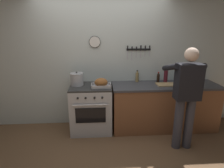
% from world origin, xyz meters
% --- Properties ---
extents(ground_plane, '(8.00, 8.00, 0.00)m').
position_xyz_m(ground_plane, '(0.00, 0.00, 0.00)').
color(ground_plane, brown).
extents(wall_back, '(6.00, 0.13, 2.60)m').
position_xyz_m(wall_back, '(0.00, 1.35, 1.30)').
color(wall_back, silver).
rests_on(wall_back, ground).
extents(counter_block, '(2.03, 0.65, 0.90)m').
position_xyz_m(counter_block, '(1.20, 0.99, 0.45)').
color(counter_block, brown).
rests_on(counter_block, ground).
extents(stove, '(0.76, 0.67, 0.90)m').
position_xyz_m(stove, '(-0.22, 0.99, 0.45)').
color(stove, '#BCBCC1').
rests_on(stove, ground).
extents(person_cook, '(0.51, 0.63, 1.66)m').
position_xyz_m(person_cook, '(1.30, 0.33, 0.95)').
color(person_cook, '#383842').
rests_on(person_cook, ground).
extents(roasting_pan, '(0.35, 0.26, 0.17)m').
position_xyz_m(roasting_pan, '(-0.02, 0.88, 0.98)').
color(roasting_pan, '#B7B7BC').
rests_on(roasting_pan, stove).
extents(stock_pot, '(0.25, 0.25, 0.26)m').
position_xyz_m(stock_pot, '(-0.47, 1.06, 1.02)').
color(stock_pot, '#B7B7BC').
rests_on(stock_pot, stove).
extents(cutting_board, '(0.36, 0.24, 0.02)m').
position_xyz_m(cutting_board, '(1.20, 0.96, 0.91)').
color(cutting_board, tan).
rests_on(cutting_board, counter_block).
extents(bottle_vinegar, '(0.06, 0.06, 0.23)m').
position_xyz_m(bottle_vinegar, '(0.69, 1.22, 1.00)').
color(bottle_vinegar, '#997F4C').
rests_on(bottle_vinegar, counter_block).
extents(bottle_wine_red, '(0.08, 0.08, 0.31)m').
position_xyz_m(bottle_wine_red, '(1.23, 1.10, 1.03)').
color(bottle_wine_red, '#47141E').
rests_on(bottle_wine_red, counter_block).
extents(bottle_dish_soap, '(0.07, 0.07, 0.20)m').
position_xyz_m(bottle_dish_soap, '(1.49, 1.16, 0.98)').
color(bottle_dish_soap, '#338CCC').
rests_on(bottle_dish_soap, counter_block).
extents(bottle_soy_sauce, '(0.06, 0.06, 0.21)m').
position_xyz_m(bottle_soy_sauce, '(1.10, 1.15, 0.99)').
color(bottle_soy_sauce, black).
rests_on(bottle_soy_sauce, counter_block).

